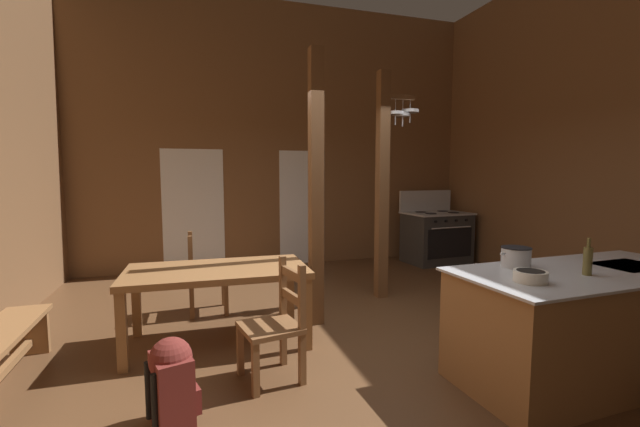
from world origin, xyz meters
TOP-DOWN VIEW (x-y plane):
  - ground_plane at (0.00, 0.00)m, footprint 7.69×8.13m
  - wall_back at (0.00, 3.74)m, footprint 7.69×0.14m
  - glazed_door_back_left at (-1.55, 3.66)m, footprint 1.00×0.01m
  - glazed_panel_back_right at (0.34, 3.66)m, footprint 0.84×0.01m
  - kitchen_island at (1.42, -1.10)m, footprint 2.20×1.06m
  - stove_range at (2.72, 2.98)m, footprint 1.19×0.89m
  - support_post_with_pot_rack at (0.85, 1.36)m, footprint 0.57×0.22m
  - support_post_center at (-0.29, 0.70)m, footprint 0.14×0.14m
  - dining_table at (-1.34, 0.48)m, footprint 1.72×0.94m
  - ladderback_chair_near_window at (-0.94, -0.37)m, footprint 0.51×0.51m
  - ladderback_chair_by_post at (-1.46, 1.43)m, footprint 0.44×0.44m
  - backpack at (-1.71, -0.79)m, footprint 0.36×0.37m
  - stockpot_on_counter at (0.94, -0.85)m, footprint 0.30×0.23m
  - mixing_bowl_on_counter at (0.70, -1.25)m, footprint 0.22×0.22m
  - bottle_tall_on_counter at (1.25, -1.22)m, footprint 0.06×0.06m

SIDE VIEW (x-z plane):
  - ground_plane at x=0.00m, z-range -0.10..0.00m
  - backpack at x=-1.71m, z-range 0.02..0.61m
  - kitchen_island at x=1.42m, z-range 0.00..0.89m
  - ladderback_chair_near_window at x=-0.94m, z-range -0.02..0.93m
  - ladderback_chair_by_post at x=-1.46m, z-range -0.02..0.93m
  - stove_range at x=2.72m, z-range -0.18..1.14m
  - dining_table at x=-1.34m, z-range 0.28..1.02m
  - mixing_bowl_on_counter at x=0.70m, z-range 0.89..0.97m
  - stockpot_on_counter at x=0.94m, z-range 0.89..1.05m
  - bottle_tall_on_counter at x=1.25m, z-range 0.86..1.14m
  - glazed_door_back_left at x=-1.55m, z-range 0.00..2.05m
  - glazed_panel_back_right at x=0.34m, z-range 0.00..2.05m
  - support_post_center at x=-0.29m, z-range 0.00..2.95m
  - support_post_with_pot_rack at x=0.85m, z-range 0.12..3.07m
  - wall_back at x=0.00m, z-range 0.00..4.60m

